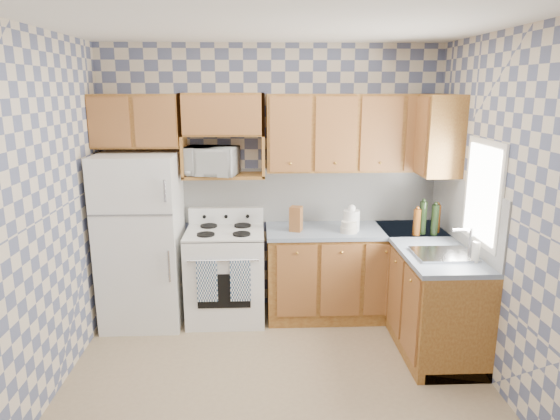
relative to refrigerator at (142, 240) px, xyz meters
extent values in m
plane|color=#8D7558|center=(1.27, -1.25, -0.84)|extent=(3.40, 3.40, 0.00)
cube|color=slate|center=(1.27, 0.35, 0.51)|extent=(3.40, 0.02, 2.70)
cube|color=slate|center=(2.97, -1.25, 0.51)|extent=(0.02, 3.20, 2.70)
cube|color=white|center=(1.68, 0.34, 0.36)|extent=(2.60, 0.02, 0.56)
cube|color=white|center=(2.96, -0.45, 0.36)|extent=(0.02, 1.60, 0.56)
cube|color=white|center=(0.00, 0.00, 0.00)|extent=(0.75, 0.70, 1.68)
cube|color=white|center=(0.80, 0.03, -0.39)|extent=(0.76, 0.65, 0.90)
cube|color=silver|center=(0.80, 0.03, 0.07)|extent=(0.76, 0.65, 0.02)
cube|color=white|center=(0.80, 0.30, 0.16)|extent=(0.76, 0.08, 0.17)
cube|color=navy|center=(0.65, -0.32, -0.31)|extent=(0.19, 0.02, 0.40)
cube|color=navy|center=(0.96, -0.32, -0.31)|extent=(0.19, 0.02, 0.40)
cube|color=brown|center=(2.10, 0.05, -0.40)|extent=(1.75, 0.60, 0.88)
cube|color=brown|center=(2.67, -0.45, -0.40)|extent=(0.60, 1.60, 0.88)
cube|color=slate|center=(2.10, 0.05, 0.06)|extent=(1.77, 0.63, 0.04)
cube|color=slate|center=(2.67, -0.45, 0.06)|extent=(0.63, 1.60, 0.04)
cube|color=brown|center=(2.10, 0.19, 1.01)|extent=(1.75, 0.33, 0.74)
cube|color=brown|center=(-0.02, 0.19, 1.13)|extent=(0.82, 0.33, 0.50)
cube|color=brown|center=(2.81, 0.00, 1.01)|extent=(0.33, 0.70, 0.74)
cube|color=brown|center=(0.80, 0.19, 0.60)|extent=(0.80, 0.33, 0.03)
imported|color=white|center=(0.69, 0.14, 0.75)|extent=(0.56, 0.44, 0.28)
cube|color=#B7B7BC|center=(2.67, -0.80, 0.09)|extent=(0.48, 0.40, 0.03)
cube|color=silver|center=(2.96, -0.80, 0.61)|extent=(0.02, 0.66, 0.86)
cylinder|color=black|center=(2.70, -0.16, 0.24)|extent=(0.07, 0.07, 0.31)
cylinder|color=black|center=(2.80, -0.21, 0.23)|extent=(0.07, 0.07, 0.29)
cylinder|color=#62320E|center=(2.85, -0.12, 0.22)|extent=(0.07, 0.07, 0.27)
cylinder|color=#62320E|center=(2.63, -0.21, 0.21)|extent=(0.07, 0.07, 0.25)
cube|color=brown|center=(1.50, -0.02, 0.20)|extent=(0.14, 0.14, 0.24)
cylinder|color=white|center=(2.04, -0.03, 0.18)|extent=(0.16, 0.16, 0.20)
cylinder|color=beige|center=(2.87, -0.97, 0.17)|extent=(0.06, 0.06, 0.17)
camera|label=1|loc=(1.15, -4.68, 1.44)|focal=32.00mm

